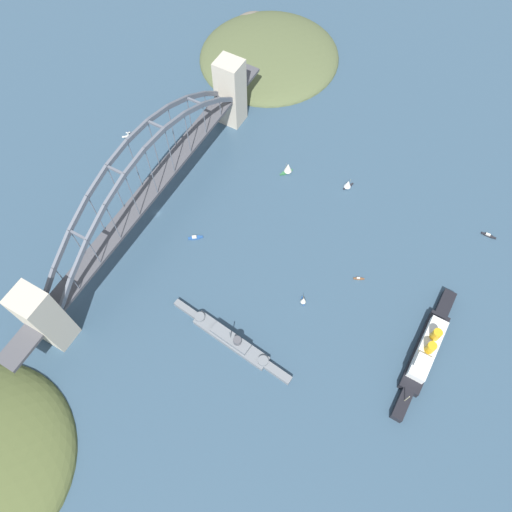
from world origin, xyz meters
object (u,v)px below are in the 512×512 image
at_px(seaplane_taxiing_near_bridge, 128,137).
at_px(small_boat_3, 195,238).
at_px(small_boat_4, 359,278).
at_px(small_boat_1, 288,168).
at_px(small_boat_2, 488,235).
at_px(harbor_arch_bridge, 150,188).
at_px(ocean_liner, 426,350).
at_px(small_boat_0, 348,184).
at_px(small_boat_5, 303,300).
at_px(naval_cruiser, 232,340).

xyz_separation_m(seaplane_taxiing_near_bridge, small_boat_3, (50.35, 93.68, -1.18)).
bearing_deg(small_boat_4, small_boat_1, -124.27).
bearing_deg(seaplane_taxiing_near_bridge, small_boat_3, 61.74).
height_order(seaplane_taxiing_near_bridge, small_boat_2, seaplane_taxiing_near_bridge).
distance_m(harbor_arch_bridge, ocean_liner, 199.94).
relative_size(small_boat_0, small_boat_5, 1.14).
bearing_deg(small_boat_1, harbor_arch_bridge, -39.34).
relative_size(harbor_arch_bridge, small_boat_0, 30.60).
distance_m(small_boat_0, small_boat_3, 116.22).
relative_size(harbor_arch_bridge, small_boat_3, 30.07).
height_order(seaplane_taxiing_near_bridge, small_boat_5, small_boat_5).
height_order(small_boat_3, small_boat_4, small_boat_3).
bearing_deg(small_boat_3, seaplane_taxiing_near_bridge, -118.26).
bearing_deg(small_boat_0, naval_cruiser, -5.32).
relative_size(small_boat_1, small_boat_4, 1.58).
bearing_deg(seaplane_taxiing_near_bridge, small_boat_2, 100.54).
bearing_deg(small_boat_4, naval_cruiser, -33.02).
height_order(harbor_arch_bridge, small_boat_4, harbor_arch_bridge).
height_order(small_boat_1, small_boat_4, small_boat_1).
xyz_separation_m(small_boat_1, small_boat_2, (-18.65, 145.51, -4.16)).
height_order(harbor_arch_bridge, naval_cruiser, harbor_arch_bridge).
xyz_separation_m(small_boat_2, small_boat_4, (74.00, -64.27, -0.05)).
relative_size(small_boat_3, small_boat_4, 1.33).
bearing_deg(seaplane_taxiing_near_bridge, small_boat_5, 72.47).
bearing_deg(small_boat_2, small_boat_3, -60.09).
xyz_separation_m(naval_cruiser, small_boat_1, (-132.61, -31.02, 1.95)).
bearing_deg(small_boat_0, small_boat_1, -78.57).
xyz_separation_m(small_boat_0, small_boat_1, (8.94, -44.20, 0.98)).
relative_size(small_boat_4, small_boat_5, 0.87).
height_order(harbor_arch_bridge, small_boat_2, harbor_arch_bridge).
height_order(ocean_liner, naval_cruiser, ocean_liner).
xyz_separation_m(naval_cruiser, seaplane_taxiing_near_bridge, (-101.41, -153.35, -1.04)).
bearing_deg(small_boat_4, seaplane_taxiing_near_bridge, -96.77).
distance_m(harbor_arch_bridge, small_boat_2, 231.37).
distance_m(ocean_liner, naval_cruiser, 116.01).
distance_m(harbor_arch_bridge, seaplane_taxiing_near_bridge, 79.53).
bearing_deg(small_boat_3, ocean_liner, 89.87).
bearing_deg(ocean_liner, small_boat_2, 174.22).
xyz_separation_m(seaplane_taxiing_near_bridge, small_boat_0, (-40.14, 166.54, 2.01)).
relative_size(naval_cruiser, small_boat_3, 9.64).
height_order(small_boat_3, small_boat_5, small_boat_5).
relative_size(harbor_arch_bridge, seaplane_taxiing_near_bridge, 31.85).
bearing_deg(small_boat_3, small_boat_1, 160.64).
relative_size(naval_cruiser, small_boat_1, 8.13).
bearing_deg(harbor_arch_bridge, small_boat_3, 82.72).
bearing_deg(small_boat_4, small_boat_3, -76.59).
relative_size(naval_cruiser, small_boat_4, 12.83).
height_order(seaplane_taxiing_near_bridge, small_boat_1, small_boat_1).
distance_m(ocean_liner, small_boat_3, 164.06).
distance_m(ocean_liner, small_boat_5, 78.52).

